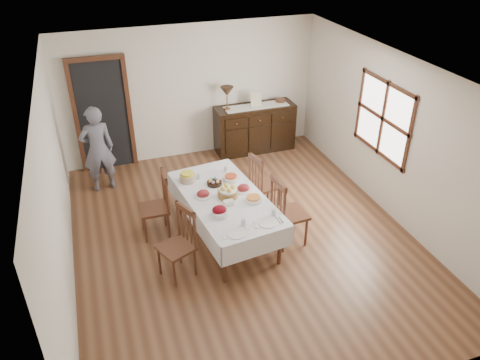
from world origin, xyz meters
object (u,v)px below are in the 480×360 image
object	(u,v)px
dining_table	(225,202)
chair_left_near	(179,242)
sideboard	(255,128)
chair_right_far	(263,182)
chair_right_near	(286,211)
table_lamp	(227,92)
person	(97,146)
chair_left_far	(157,205)

from	to	relation	value
dining_table	chair_left_near	size ratio (longest dim) A/B	2.16
sideboard	chair_right_far	bearing A→B (deg)	-107.07
chair_right_near	sideboard	xyz separation A→B (m)	(0.65, 3.08, -0.08)
table_lamp	person	bearing A→B (deg)	-167.22
chair_right_far	person	size ratio (longest dim) A/B	0.61
chair_right_far	person	bearing A→B (deg)	45.91
chair_left_near	person	bearing A→B (deg)	173.64
dining_table	chair_left_far	distance (m)	1.04
chair_right_near	chair_right_far	bearing A→B (deg)	-4.13
chair_right_far	person	distance (m)	2.93
chair_left_near	chair_right_near	bearing A→B (deg)	71.86
chair_right_far	sideboard	world-z (taller)	chair_right_far
dining_table	sideboard	size ratio (longest dim) A/B	1.39
chair_left_near	chair_left_far	bearing A→B (deg)	162.89
sideboard	person	size ratio (longest dim) A/B	0.96
table_lamp	dining_table	bearing A→B (deg)	-108.34
chair_right_near	sideboard	bearing A→B (deg)	-16.04
dining_table	chair_right_near	xyz separation A→B (m)	(0.81, -0.42, -0.08)
sideboard	dining_table	bearing A→B (deg)	-118.85
chair_left_near	chair_right_near	world-z (taller)	chair_right_near
dining_table	chair_left_far	world-z (taller)	chair_left_far
dining_table	chair_left_far	size ratio (longest dim) A/B	2.15
person	chair_right_far	bearing A→B (deg)	138.73
chair_right_near	table_lamp	xyz separation A→B (m)	(0.07, 3.08, 0.76)
person	table_lamp	xyz separation A→B (m)	(2.53, 0.57, 0.48)
person	table_lamp	distance (m)	2.64
dining_table	chair_left_near	xyz separation A→B (m)	(-0.83, -0.58, -0.12)
chair_left_near	chair_right_near	xyz separation A→B (m)	(1.64, 0.15, 0.04)
dining_table	sideboard	world-z (taller)	sideboard
dining_table	person	distance (m)	2.67
sideboard	table_lamp	bearing A→B (deg)	179.30
chair_left_far	chair_right_near	bearing A→B (deg)	65.37
chair_left_far	table_lamp	size ratio (longest dim) A/B	2.27
chair_right_far	sideboard	size ratio (longest dim) A/B	0.64
chair_left_far	table_lamp	xyz separation A→B (m)	(1.83, 2.24, 0.79)
chair_left_near	chair_right_far	distance (m)	1.98
chair_right_near	chair_right_far	distance (m)	0.95
chair_left_near	chair_left_far	size ratio (longest dim) A/B	0.99
chair_left_near	table_lamp	distance (m)	3.75
sideboard	chair_right_near	bearing A→B (deg)	-102.01
chair_left_near	chair_left_far	distance (m)	1.01
chair_right_far	chair_right_near	bearing A→B (deg)	168.17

